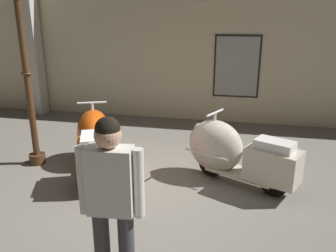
{
  "coord_description": "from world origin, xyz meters",
  "views": [
    {
      "loc": [
        1.33,
        -4.49,
        2.57
      ],
      "look_at": [
        0.25,
        0.65,
        0.84
      ],
      "focal_mm": 36.66,
      "sensor_mm": 36.0,
      "label": 1
    }
  ],
  "objects_px": {
    "scooter_0": "(94,141)",
    "scooter_1": "(232,152)",
    "lamppost": "(24,56)",
    "visitor_0": "(111,197)"
  },
  "relations": [
    {
      "from": "scooter_0",
      "to": "scooter_1",
      "type": "xyz_separation_m",
      "value": [
        2.3,
        0.01,
        -0.01
      ]
    },
    {
      "from": "lamppost",
      "to": "scooter_0",
      "type": "bearing_deg",
      "value": -0.28
    },
    {
      "from": "visitor_0",
      "to": "scooter_1",
      "type": "bearing_deg",
      "value": -26.2
    },
    {
      "from": "scooter_0",
      "to": "visitor_0",
      "type": "bearing_deg",
      "value": -175.33
    },
    {
      "from": "lamppost",
      "to": "visitor_0",
      "type": "relative_size",
      "value": 1.77
    },
    {
      "from": "scooter_1",
      "to": "lamppost",
      "type": "bearing_deg",
      "value": 25.55
    },
    {
      "from": "scooter_0",
      "to": "lamppost",
      "type": "bearing_deg",
      "value": 67.15
    },
    {
      "from": "lamppost",
      "to": "scooter_1",
      "type": "bearing_deg",
      "value": 0.01
    },
    {
      "from": "scooter_0",
      "to": "visitor_0",
      "type": "xyz_separation_m",
      "value": [
        1.31,
        -2.54,
        0.51
      ]
    },
    {
      "from": "scooter_0",
      "to": "lamppost",
      "type": "height_order",
      "value": "lamppost"
    }
  ]
}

